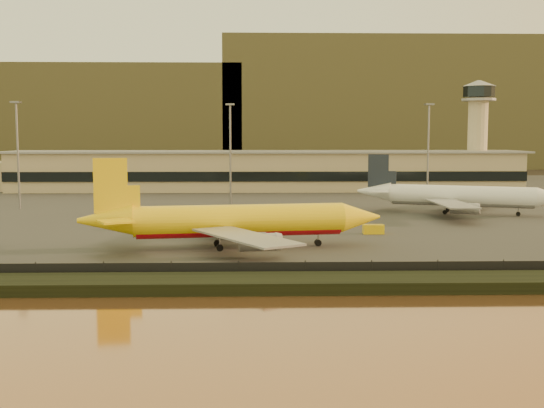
# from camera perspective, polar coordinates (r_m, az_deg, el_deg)

# --- Properties ---
(ground) EXTENTS (900.00, 900.00, 0.00)m
(ground) POSITION_cam_1_polar(r_m,az_deg,el_deg) (94.91, 0.98, -4.87)
(ground) COLOR black
(ground) RESTS_ON ground
(embankment) EXTENTS (320.00, 7.00, 1.40)m
(embankment) POSITION_cam_1_polar(r_m,az_deg,el_deg) (78.13, 1.54, -6.65)
(embankment) COLOR black
(embankment) RESTS_ON ground
(tarmac) EXTENTS (320.00, 220.00, 0.20)m
(tarmac) POSITION_cam_1_polar(r_m,az_deg,el_deg) (189.05, -0.30, 0.43)
(tarmac) COLOR #2D2D2D
(tarmac) RESTS_ON ground
(perimeter_fence) EXTENTS (300.00, 0.05, 2.20)m
(perimeter_fence) POSITION_cam_1_polar(r_m,az_deg,el_deg) (81.91, 1.39, -5.64)
(perimeter_fence) COLOR black
(perimeter_fence) RESTS_ON tarmac
(terminal_building) EXTENTS (202.00, 25.00, 12.60)m
(terminal_building) POSITION_cam_1_polar(r_m,az_deg,el_deg) (219.29, -4.28, 2.75)
(terminal_building) COLOR #C8B08B
(terminal_building) RESTS_ON tarmac
(control_tower) EXTENTS (11.20, 11.20, 35.50)m
(control_tower) POSITION_cam_1_polar(r_m,az_deg,el_deg) (236.20, 16.84, 6.48)
(control_tower) COLOR #C8B08B
(control_tower) RESTS_ON tarmac
(apron_light_masts) EXTENTS (152.20, 12.20, 25.40)m
(apron_light_masts) POSITION_cam_1_polar(r_m,az_deg,el_deg) (169.31, 4.95, 5.09)
(apron_light_masts) COLOR slate
(apron_light_masts) RESTS_ON tarmac
(distant_hills) EXTENTS (470.00, 160.00, 70.00)m
(distant_hills) POSITION_cam_1_polar(r_m,az_deg,el_deg) (433.75, -3.79, 7.52)
(distant_hills) COLOR brown
(distant_hills) RESTS_ON ground
(dhl_cargo_jet) EXTENTS (46.86, 45.45, 14.00)m
(dhl_cargo_jet) POSITION_cam_1_polar(r_m,az_deg,el_deg) (104.71, -3.15, -1.46)
(dhl_cargo_jet) COLOR yellow
(dhl_cargo_jet) RESTS_ON tarmac
(white_narrowbody_jet) EXTENTS (43.57, 41.13, 13.07)m
(white_narrowbody_jet) POSITION_cam_1_polar(r_m,az_deg,el_deg) (156.97, 15.27, 0.62)
(white_narrowbody_jet) COLOR white
(white_narrowbody_jet) RESTS_ON tarmac
(gse_vehicle_yellow) EXTENTS (3.69, 1.71, 1.65)m
(gse_vehicle_yellow) POSITION_cam_1_polar(r_m,az_deg,el_deg) (121.87, 8.47, -2.10)
(gse_vehicle_yellow) COLOR yellow
(gse_vehicle_yellow) RESTS_ON tarmac
(gse_vehicle_white) EXTENTS (4.46, 2.01, 2.01)m
(gse_vehicle_white) POSITION_cam_1_polar(r_m,az_deg,el_deg) (128.01, -10.05, -1.67)
(gse_vehicle_white) COLOR white
(gse_vehicle_white) RESTS_ON tarmac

